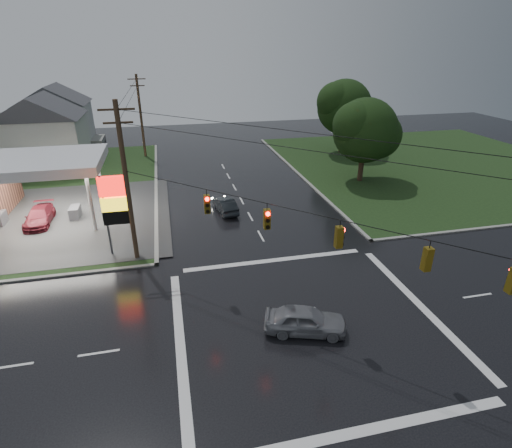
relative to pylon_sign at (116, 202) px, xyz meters
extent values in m
plane|color=black|center=(10.50, -10.50, -4.01)|extent=(120.00, 120.00, 0.00)
cube|color=black|center=(36.50, 15.50, -3.97)|extent=(36.00, 36.00, 0.08)
cube|color=#2D2D2D|center=(-9.50, 7.50, -3.92)|extent=(26.00, 18.00, 0.02)
cylinder|color=silver|center=(-2.50, 4.50, -1.51)|extent=(0.30, 0.30, 5.00)
cylinder|color=silver|center=(-2.50, 10.50, -1.51)|extent=(0.30, 0.30, 5.00)
cube|color=silver|center=(-7.50, 7.50, 1.19)|extent=(12.00, 8.00, 0.80)
cube|color=white|center=(-7.50, 7.50, 0.77)|extent=(11.40, 7.40, 0.04)
cube|color=#59595E|center=(-4.50, 7.50, -3.46)|extent=(0.80, 1.60, 1.10)
cylinder|color=#59595E|center=(-0.80, 0.00, -1.01)|extent=(0.16, 0.16, 6.00)
cylinder|color=#59595E|center=(0.80, 0.00, -1.01)|extent=(0.16, 0.16, 6.00)
cube|color=red|center=(0.00, 0.00, 1.19)|extent=(2.00, 0.35, 1.40)
cube|color=yellow|center=(0.00, 0.00, -0.11)|extent=(2.00, 0.35, 1.00)
cube|color=black|center=(0.00, 0.00, -1.11)|extent=(2.00, 0.35, 1.00)
cylinder|color=#382619|center=(1.00, -1.00, 1.49)|extent=(0.32, 0.32, 11.00)
cube|color=#382619|center=(1.00, -1.00, 6.39)|extent=(2.20, 0.12, 0.12)
cube|color=#382619|center=(1.00, -1.00, 5.59)|extent=(1.80, 0.12, 0.12)
cylinder|color=#382619|center=(1.00, 27.50, 1.24)|extent=(0.32, 0.32, 10.50)
cube|color=#382619|center=(1.00, 27.50, 5.89)|extent=(2.20, 0.12, 0.12)
cube|color=#382619|center=(1.00, 27.50, 5.09)|extent=(1.80, 0.12, 0.12)
cube|color=#59470C|center=(5.75, -5.75, 1.59)|extent=(0.34, 0.34, 1.10)
cylinder|color=#FF0C07|center=(5.75, -5.95, 1.97)|extent=(0.22, 0.08, 0.22)
cube|color=#59470C|center=(8.60, -8.60, 1.59)|extent=(0.34, 0.34, 1.10)
cylinder|color=#FF0C07|center=(8.60, -8.80, 1.97)|extent=(0.22, 0.08, 0.22)
cube|color=#59470C|center=(11.45, -11.45, 1.59)|extent=(0.34, 0.34, 1.10)
cylinder|color=#FF0C07|center=(11.65, -11.45, 1.97)|extent=(0.08, 0.22, 0.22)
cube|color=#59470C|center=(14.30, -14.30, 1.59)|extent=(0.34, 0.34, 1.10)
cylinder|color=#FF0C07|center=(14.30, -14.10, 1.97)|extent=(0.22, 0.08, 0.22)
cylinder|color=#FF0C07|center=(16.58, -16.38, 1.97)|extent=(0.22, 0.08, 0.22)
cube|color=silver|center=(-10.50, 25.50, -1.01)|extent=(9.00, 8.00, 6.00)
cube|color=gray|center=(-5.20, 25.50, -3.61)|extent=(1.60, 4.80, 0.80)
cube|color=silver|center=(-11.50, 37.50, -1.01)|extent=(9.00, 8.00, 6.00)
cube|color=gray|center=(-6.20, 37.50, -3.61)|extent=(1.60, 4.80, 0.80)
cylinder|color=black|center=(24.50, 11.50, -1.49)|extent=(0.56, 0.56, 5.04)
sphere|color=black|center=(24.50, 11.50, 1.57)|extent=(6.80, 6.80, 6.80)
sphere|color=black|center=(26.20, 11.80, 0.94)|extent=(5.10, 5.10, 5.10)
sphere|color=black|center=(23.14, 11.10, 2.29)|extent=(4.76, 4.76, 4.76)
cylinder|color=black|center=(27.50, 23.50, -1.21)|extent=(0.56, 0.56, 5.60)
sphere|color=black|center=(27.50, 23.50, 2.19)|extent=(7.20, 7.20, 7.20)
sphere|color=black|center=(29.30, 23.80, 1.49)|extent=(5.40, 5.40, 5.40)
sphere|color=black|center=(26.06, 23.10, 2.99)|extent=(5.04, 5.04, 5.04)
imported|color=black|center=(8.51, 6.07, -3.35)|extent=(1.96, 4.19, 1.33)
imported|color=gray|center=(10.08, -11.25, -3.27)|extent=(4.66, 2.99, 1.48)
imported|color=maroon|center=(-7.25, 7.00, -3.32)|extent=(2.04, 4.78, 1.38)
camera|label=1|loc=(3.70, -27.29, 10.17)|focal=28.00mm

